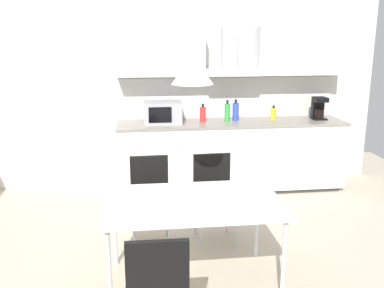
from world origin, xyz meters
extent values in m
cube|color=beige|center=(0.00, 0.00, -0.01)|extent=(8.11, 7.22, 0.02)
cube|color=silver|center=(0.00, 2.46, 1.28)|extent=(6.49, 0.10, 2.55)
cube|color=#333333|center=(1.15, 2.08, 0.03)|extent=(2.87, 0.60, 0.05)
cube|color=silver|center=(1.15, 2.08, 0.48)|extent=(2.99, 0.66, 0.85)
cube|color=gray|center=(1.15, 2.08, 0.92)|extent=(3.01, 0.68, 0.03)
cube|color=silver|center=(-0.09, 1.74, 0.69)|extent=(0.01, 0.01, 0.14)
cube|color=silver|center=(0.41, 1.74, 0.69)|extent=(0.01, 0.01, 0.14)
cube|color=silver|center=(0.90, 1.74, 0.69)|extent=(0.01, 0.01, 0.14)
cube|color=silver|center=(1.40, 1.74, 0.69)|extent=(0.01, 0.01, 0.14)
cube|color=silver|center=(1.15, 2.40, 1.21)|extent=(2.99, 0.02, 0.55)
cube|color=silver|center=(0.23, 2.24, 1.84)|extent=(1.14, 0.34, 0.63)
cube|color=silver|center=(2.08, 2.24, 1.84)|extent=(1.14, 0.34, 0.63)
cube|color=#B7BABF|center=(1.15, 2.22, 1.58)|extent=(0.70, 0.40, 0.10)
cube|color=#B7BABF|center=(1.15, 2.33, 1.87)|extent=(0.20, 0.16, 0.58)
cube|color=#ADADB2|center=(0.24, 2.08, 1.07)|extent=(0.48, 0.34, 0.28)
cube|color=black|center=(0.20, 1.91, 1.07)|extent=(0.29, 0.01, 0.20)
cube|color=black|center=(2.36, 2.08, 0.94)|extent=(0.18, 0.18, 0.02)
cylinder|color=black|center=(2.36, 2.07, 1.01)|extent=(0.12, 0.12, 0.12)
cube|color=black|center=(2.36, 2.14, 1.08)|extent=(0.16, 0.08, 0.30)
cube|color=black|center=(2.36, 2.07, 1.20)|extent=(0.18, 0.16, 0.06)
cylinder|color=blue|center=(1.22, 2.14, 1.05)|extent=(0.08, 0.08, 0.23)
cylinder|color=black|center=(1.22, 2.14, 1.19)|extent=(0.03, 0.03, 0.05)
cylinder|color=yellow|center=(1.74, 2.14, 1.01)|extent=(0.07, 0.07, 0.16)
cylinder|color=black|center=(1.74, 2.14, 1.11)|extent=(0.03, 0.03, 0.03)
cylinder|color=red|center=(0.77, 2.09, 1.03)|extent=(0.08, 0.08, 0.20)
cylinder|color=black|center=(0.77, 2.09, 1.15)|extent=(0.03, 0.03, 0.04)
cylinder|color=green|center=(1.10, 2.09, 1.05)|extent=(0.07, 0.07, 0.23)
cylinder|color=black|center=(1.10, 2.09, 1.19)|extent=(0.03, 0.03, 0.05)
cube|color=white|center=(0.35, -0.17, 0.73)|extent=(1.43, 0.88, 0.04)
cylinder|color=silver|center=(-0.31, -0.54, 0.36)|extent=(0.04, 0.04, 0.71)
cylinder|color=silver|center=(1.01, -0.54, 0.36)|extent=(0.04, 0.04, 0.71)
cylinder|color=silver|center=(-0.31, 0.21, 0.36)|extent=(0.04, 0.04, 0.71)
cylinder|color=silver|center=(1.01, 0.21, 0.36)|extent=(0.04, 0.04, 0.71)
cube|color=black|center=(0.67, 0.57, 0.45)|extent=(0.41, 0.41, 0.04)
cube|color=black|center=(0.66, 0.75, 0.67)|extent=(0.38, 0.05, 0.40)
cylinder|color=silver|center=(0.85, 0.41, 0.21)|extent=(0.02, 0.02, 0.43)
cylinder|color=silver|center=(0.51, 0.40, 0.21)|extent=(0.02, 0.02, 0.43)
cylinder|color=silver|center=(0.84, 0.75, 0.21)|extent=(0.02, 0.02, 0.43)
cylinder|color=silver|center=(0.50, 0.74, 0.21)|extent=(0.02, 0.02, 0.43)
cube|color=black|center=(0.03, -0.90, 0.45)|extent=(0.41, 0.41, 0.04)
cube|color=black|center=(0.02, -1.08, 0.67)|extent=(0.38, 0.05, 0.40)
cube|color=black|center=(0.03, 0.57, 0.45)|extent=(0.40, 0.40, 0.04)
cube|color=black|center=(0.03, 0.75, 0.67)|extent=(0.38, 0.04, 0.40)
cylinder|color=silver|center=(0.20, 0.40, 0.21)|extent=(0.02, 0.02, 0.43)
cylinder|color=silver|center=(-0.14, 0.40, 0.21)|extent=(0.02, 0.02, 0.43)
cylinder|color=silver|center=(0.20, 0.74, 0.21)|extent=(0.02, 0.02, 0.43)
cylinder|color=silver|center=(-0.14, 0.74, 0.21)|extent=(0.02, 0.02, 0.43)
cone|color=silver|center=(0.35, -0.17, 1.79)|extent=(0.32, 0.32, 0.22)
camera|label=1|loc=(-0.05, -3.37, 2.03)|focal=40.00mm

